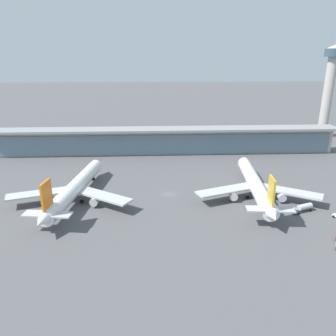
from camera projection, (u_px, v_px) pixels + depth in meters
The scene contains 6 objects.
ground_plane at pixel (169, 194), 134.17m from camera, with size 1200.00×1200.00×0.00m, color #515154.
airliner_left_stand at pixel (74, 188), 125.89m from camera, with size 48.13×63.11×16.82m.
airliner_centre_stand at pixel (256, 185), 129.29m from camera, with size 48.37×63.21×16.82m.
service_truck_under_wing_grey at pixel (302, 208), 118.22m from camera, with size 8.85×5.09×2.95m.
terminal_building at pixel (164, 140), 186.92m from camera, with size 197.98×12.80×15.20m.
control_tower at pixel (329, 84), 217.14m from camera, with size 12.00×12.00×65.53m.
Camera 1 is at (-6.53, -123.19, 53.82)m, focal length 34.91 mm.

